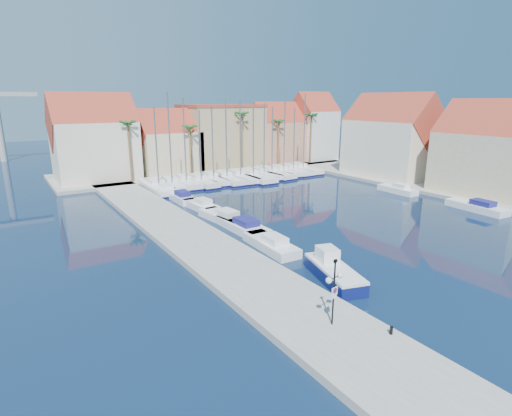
% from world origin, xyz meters
% --- Properties ---
extents(ground, '(260.00, 260.00, 0.00)m').
position_xyz_m(ground, '(0.00, 0.00, 0.00)').
color(ground, '#081732').
rests_on(ground, ground).
extents(quay_west, '(6.00, 77.00, 0.50)m').
position_xyz_m(quay_west, '(-9.00, 13.50, 0.25)').
color(quay_west, gray).
rests_on(quay_west, ground).
extents(shore_north, '(54.00, 16.00, 0.50)m').
position_xyz_m(shore_north, '(10.00, 48.00, 0.25)').
color(shore_north, gray).
rests_on(shore_north, ground).
extents(shore_east, '(12.00, 60.00, 0.50)m').
position_xyz_m(shore_east, '(32.00, 15.00, 0.25)').
color(shore_east, gray).
rests_on(shore_east, ground).
extents(lamp_post, '(1.32, 0.50, 3.93)m').
position_xyz_m(lamp_post, '(-8.59, -5.29, 3.08)').
color(lamp_post, black).
rests_on(lamp_post, quay_west).
extents(bollard, '(0.18, 0.18, 0.45)m').
position_xyz_m(bollard, '(-6.60, -7.75, 0.72)').
color(bollard, black).
rests_on(bollard, quay_west).
extents(fishing_boat, '(3.68, 6.42, 2.13)m').
position_xyz_m(fishing_boat, '(-3.74, -0.28, 0.71)').
color(fishing_boat, '#0E1653').
rests_on(fishing_boat, ground).
extents(motorboat_west_0, '(2.43, 6.67, 1.40)m').
position_xyz_m(motorboat_west_0, '(-3.95, 7.27, 0.51)').
color(motorboat_west_0, white).
rests_on(motorboat_west_0, ground).
extents(motorboat_west_1, '(2.38, 7.44, 1.40)m').
position_xyz_m(motorboat_west_1, '(-3.31, 13.15, 0.51)').
color(motorboat_west_1, white).
rests_on(motorboat_west_1, ground).
extents(motorboat_west_2, '(2.90, 7.22, 1.40)m').
position_xyz_m(motorboat_west_2, '(-3.39, 16.93, 0.51)').
color(motorboat_west_2, white).
rests_on(motorboat_west_2, ground).
extents(motorboat_west_3, '(2.40, 6.23, 1.40)m').
position_xyz_m(motorboat_west_3, '(-3.33, 22.86, 0.51)').
color(motorboat_west_3, white).
rests_on(motorboat_west_3, ground).
extents(motorboat_west_4, '(2.17, 6.52, 1.40)m').
position_xyz_m(motorboat_west_4, '(-3.67, 28.19, 0.51)').
color(motorboat_west_4, white).
rests_on(motorboat_west_4, ground).
extents(motorboat_west_5, '(2.74, 6.99, 1.40)m').
position_xyz_m(motorboat_west_5, '(-3.87, 33.35, 0.51)').
color(motorboat_west_5, white).
rests_on(motorboat_west_5, ground).
extents(motorboat_east_0, '(2.94, 7.23, 1.40)m').
position_xyz_m(motorboat_east_0, '(23.99, 4.36, 0.51)').
color(motorboat_east_0, white).
rests_on(motorboat_east_0, ground).
extents(motorboat_east_1, '(2.10, 5.90, 1.40)m').
position_xyz_m(motorboat_east_1, '(24.00, 15.73, 0.51)').
color(motorboat_east_1, white).
rests_on(motorboat_east_1, ground).
extents(sailboat_0, '(3.34, 11.32, 11.83)m').
position_xyz_m(sailboat_0, '(-4.22, 35.61, 0.56)').
color(sailboat_0, white).
rests_on(sailboat_0, ground).
extents(sailboat_1, '(3.04, 9.14, 13.88)m').
position_xyz_m(sailboat_1, '(-2.01, 35.94, 0.63)').
color(sailboat_1, white).
rests_on(sailboat_1, ground).
extents(sailboat_2, '(2.96, 9.10, 13.11)m').
position_xyz_m(sailboat_2, '(0.46, 36.38, 0.61)').
color(sailboat_2, white).
rests_on(sailboat_2, ground).
extents(sailboat_3, '(2.50, 9.21, 11.38)m').
position_xyz_m(sailboat_3, '(2.67, 35.91, 0.58)').
color(sailboat_3, white).
rests_on(sailboat_3, ground).
extents(sailboat_4, '(3.21, 9.33, 11.97)m').
position_xyz_m(sailboat_4, '(5.13, 36.54, 0.59)').
color(sailboat_4, white).
rests_on(sailboat_4, ground).
extents(sailboat_5, '(3.16, 10.50, 13.15)m').
position_xyz_m(sailboat_5, '(7.23, 36.06, 0.59)').
color(sailboat_5, white).
rests_on(sailboat_5, ground).
extents(sailboat_6, '(3.11, 10.51, 12.82)m').
position_xyz_m(sailboat_6, '(9.73, 35.97, 0.58)').
color(sailboat_6, white).
rests_on(sailboat_6, ground).
extents(sailboat_7, '(3.33, 11.61, 12.50)m').
position_xyz_m(sailboat_7, '(11.76, 35.40, 0.57)').
color(sailboat_7, white).
rests_on(sailboat_7, ground).
extents(sailboat_8, '(2.77, 9.42, 12.32)m').
position_xyz_m(sailboat_8, '(14.26, 35.86, 0.59)').
color(sailboat_8, white).
rests_on(sailboat_8, ground).
extents(sailboat_9, '(3.73, 11.14, 11.73)m').
position_xyz_m(sailboat_9, '(15.98, 36.15, 0.56)').
color(sailboat_9, white).
rests_on(sailboat_9, ground).
extents(sailboat_10, '(2.52, 8.88, 13.87)m').
position_xyz_m(sailboat_10, '(18.60, 36.06, 0.63)').
color(sailboat_10, white).
rests_on(sailboat_10, ground).
extents(sailboat_11, '(2.73, 9.54, 11.55)m').
position_xyz_m(sailboat_11, '(20.77, 36.20, 0.58)').
color(sailboat_11, white).
rests_on(sailboat_11, ground).
extents(sailboat_12, '(3.01, 10.05, 13.90)m').
position_xyz_m(sailboat_12, '(23.24, 36.45, 0.60)').
color(sailboat_12, white).
rests_on(sailboat_12, ground).
extents(building_0, '(12.30, 9.00, 13.50)m').
position_xyz_m(building_0, '(-10.00, 47.00, 6.52)').
color(building_0, beige).
rests_on(building_0, shore_north).
extents(building_1, '(10.30, 8.00, 11.00)m').
position_xyz_m(building_1, '(2.00, 47.00, 5.30)').
color(building_1, '#C3B089').
rests_on(building_1, shore_north).
extents(building_2, '(14.20, 10.20, 11.50)m').
position_xyz_m(building_2, '(13.00, 48.00, 6.26)').
color(building_2, tan).
rests_on(building_2, shore_north).
extents(building_3, '(10.30, 8.00, 12.00)m').
position_xyz_m(building_3, '(25.00, 47.00, 5.86)').
color(building_3, '#B07659').
rests_on(building_3, shore_north).
extents(building_4, '(8.30, 8.00, 14.00)m').
position_xyz_m(building_4, '(34.00, 46.00, 6.97)').
color(building_4, silver).
rests_on(building_4, shore_north).
extents(building_5, '(9.00, 12.30, 12.50)m').
position_xyz_m(building_5, '(32.00, 8.00, 5.96)').
color(building_5, '#C3B089').
rests_on(building_5, shore_east).
extents(building_6, '(9.00, 14.30, 13.50)m').
position_xyz_m(building_6, '(32.00, 24.00, 6.52)').
color(building_6, beige).
rests_on(building_6, shore_east).
extents(palm_0, '(2.60, 2.60, 10.15)m').
position_xyz_m(palm_0, '(-6.00, 42.00, 9.08)').
color(palm_0, brown).
rests_on(palm_0, shore_north).
extents(palm_1, '(2.60, 2.60, 9.15)m').
position_xyz_m(palm_1, '(4.00, 42.00, 8.14)').
color(palm_1, brown).
rests_on(palm_1, shore_north).
extents(palm_2, '(2.60, 2.60, 11.15)m').
position_xyz_m(palm_2, '(14.00, 42.00, 10.02)').
color(palm_2, brown).
rests_on(palm_2, shore_north).
extents(palm_3, '(2.60, 2.60, 9.65)m').
position_xyz_m(palm_3, '(22.00, 42.00, 8.61)').
color(palm_3, brown).
rests_on(palm_3, shore_north).
extents(palm_4, '(2.60, 2.60, 10.65)m').
position_xyz_m(palm_4, '(30.00, 42.00, 9.55)').
color(palm_4, brown).
rests_on(palm_4, shore_north).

